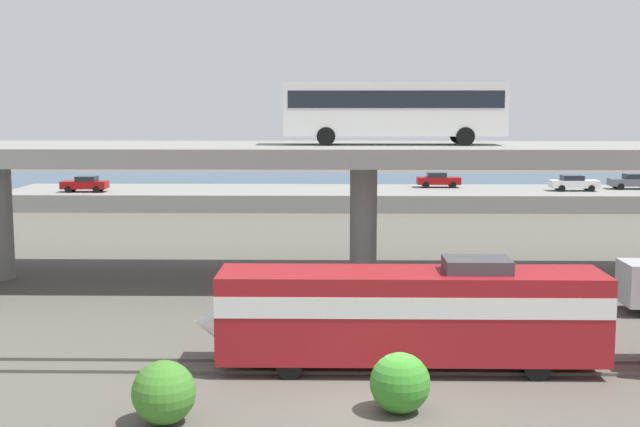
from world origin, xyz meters
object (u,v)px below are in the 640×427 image
Objects in this scene: transit_bus_on_overpass at (395,107)px; parked_car_0 at (574,183)px; parked_car_2 at (632,181)px; parked_car_3 at (85,184)px; parked_car_1 at (438,180)px; train_locomotive at (391,311)px.

parked_car_0 is at bearing 60.18° from transit_bus_on_overpass.
parked_car_2 and parked_car_3 have the same top height.
transit_bus_on_overpass is at bearing 54.40° from parked_car_2.
transit_bus_on_overpass is at bearing -100.63° from parked_car_1.
train_locomotive is 17.73m from transit_bus_on_overpass.
train_locomotive is at bearing 62.66° from parked_car_2.
parked_car_3 is at bearing -62.03° from train_locomotive.
train_locomotive reaches higher than parked_car_1.
parked_car_2 is (26.88, 51.98, 0.18)m from train_locomotive.
parked_car_0 and parked_car_3 have the same top height.
parked_car_1 is 0.98× the size of parked_car_2.
parked_car_3 is (-26.80, 32.25, -7.26)m from transit_bus_on_overpass.
train_locomotive is 3.56× the size of parked_car_3.
parked_car_1 is 18.77m from parked_car_2.
parked_car_0 is at bearing -177.76° from parked_car_3.
parked_car_3 is at bearing -171.52° from parked_car_1.
train_locomotive is at bearing -112.42° from parked_car_0.
parked_car_2 is (25.72, 35.93, -7.26)m from transit_bus_on_overpass.
parked_car_1 and parked_car_3 have the same top height.
parked_car_1 is 34.17m from parked_car_3.
transit_bus_on_overpass is 44.78m from parked_car_2.
parked_car_3 is (-25.65, 48.30, 0.18)m from train_locomotive.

